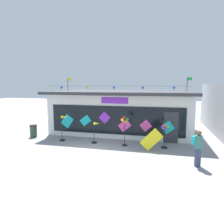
{
  "coord_description": "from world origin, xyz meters",
  "views": [
    {
      "loc": [
        3.86,
        -10.09,
        3.7
      ],
      "look_at": [
        0.63,
        2.88,
        1.92
      ],
      "focal_mm": 32.35,
      "sensor_mm": 36.0,
      "label": 1
    }
  ],
  "objects_px": {
    "wind_spinner_left": "(95,131)",
    "display_kite_on_ground": "(152,140)",
    "wind_spinner_far_left": "(63,126)",
    "wind_spinner_center_right": "(165,132)",
    "wind_spinner_center_left": "(125,124)",
    "person_near_camera": "(198,147)",
    "kite_shop_building": "(123,110)",
    "trash_bin": "(33,131)"
  },
  "relations": [
    {
      "from": "wind_spinner_left",
      "to": "display_kite_on_ground",
      "type": "xyz_separation_m",
      "value": [
        3.56,
        -0.7,
        -0.12
      ]
    },
    {
      "from": "wind_spinner_far_left",
      "to": "wind_spinner_left",
      "type": "distance_m",
      "value": 2.26
    },
    {
      "from": "wind_spinner_left",
      "to": "wind_spinner_center_right",
      "type": "distance_m",
      "value": 4.28
    },
    {
      "from": "wind_spinner_center_left",
      "to": "display_kite_on_ground",
      "type": "xyz_separation_m",
      "value": [
        1.64,
        -0.55,
        -0.7
      ]
    },
    {
      "from": "wind_spinner_center_right",
      "to": "wind_spinner_left",
      "type": "bearing_deg",
      "value": 179.73
    },
    {
      "from": "wind_spinner_far_left",
      "to": "person_near_camera",
      "type": "xyz_separation_m",
      "value": [
        7.96,
        -2.43,
        -0.13
      ]
    },
    {
      "from": "wind_spinner_center_left",
      "to": "display_kite_on_ground",
      "type": "distance_m",
      "value": 1.87
    },
    {
      "from": "kite_shop_building",
      "to": "wind_spinner_center_left",
      "type": "bearing_deg",
      "value": -77.68
    },
    {
      "from": "trash_bin",
      "to": "wind_spinner_far_left",
      "type": "bearing_deg",
      "value": -9.52
    },
    {
      "from": "kite_shop_building",
      "to": "wind_spinner_far_left",
      "type": "bearing_deg",
      "value": -127.74
    },
    {
      "from": "wind_spinner_far_left",
      "to": "display_kite_on_ground",
      "type": "relative_size",
      "value": 1.43
    },
    {
      "from": "display_kite_on_ground",
      "to": "kite_shop_building",
      "type": "bearing_deg",
      "value": 117.96
    },
    {
      "from": "kite_shop_building",
      "to": "person_near_camera",
      "type": "height_order",
      "value": "kite_shop_building"
    },
    {
      "from": "kite_shop_building",
      "to": "wind_spinner_center_right",
      "type": "height_order",
      "value": "kite_shop_building"
    },
    {
      "from": "wind_spinner_center_left",
      "to": "wind_spinner_center_right",
      "type": "height_order",
      "value": "wind_spinner_center_left"
    },
    {
      "from": "kite_shop_building",
      "to": "display_kite_on_ground",
      "type": "height_order",
      "value": "kite_shop_building"
    },
    {
      "from": "person_near_camera",
      "to": "display_kite_on_ground",
      "type": "relative_size",
      "value": 1.4
    },
    {
      "from": "wind_spinner_far_left",
      "to": "wind_spinner_left",
      "type": "relative_size",
      "value": 1.25
    },
    {
      "from": "wind_spinner_left",
      "to": "wind_spinner_center_left",
      "type": "bearing_deg",
      "value": -4.3
    },
    {
      "from": "kite_shop_building",
      "to": "wind_spinner_left",
      "type": "distance_m",
      "value": 4.37
    },
    {
      "from": "wind_spinner_far_left",
      "to": "wind_spinner_left",
      "type": "xyz_separation_m",
      "value": [
        2.24,
        -0.02,
        -0.24
      ]
    },
    {
      "from": "wind_spinner_left",
      "to": "wind_spinner_center_right",
      "type": "xyz_separation_m",
      "value": [
        4.28,
        -0.02,
        0.18
      ]
    },
    {
      "from": "wind_spinner_center_right",
      "to": "trash_bin",
      "type": "bearing_deg",
      "value": 177.03
    },
    {
      "from": "display_kite_on_ground",
      "to": "wind_spinner_left",
      "type": "bearing_deg",
      "value": 168.94
    },
    {
      "from": "display_kite_on_ground",
      "to": "wind_spinner_center_left",
      "type": "bearing_deg",
      "value": 161.43
    },
    {
      "from": "wind_spinner_far_left",
      "to": "wind_spinner_center_right",
      "type": "distance_m",
      "value": 6.52
    },
    {
      "from": "wind_spinner_center_left",
      "to": "display_kite_on_ground",
      "type": "height_order",
      "value": "wind_spinner_center_left"
    },
    {
      "from": "trash_bin",
      "to": "kite_shop_building",
      "type": "bearing_deg",
      "value": 32.53
    },
    {
      "from": "wind_spinner_far_left",
      "to": "person_near_camera",
      "type": "height_order",
      "value": "wind_spinner_far_left"
    },
    {
      "from": "wind_spinner_center_left",
      "to": "trash_bin",
      "type": "distance_m",
      "value": 6.87
    },
    {
      "from": "wind_spinner_far_left",
      "to": "wind_spinner_center_right",
      "type": "relative_size",
      "value": 1.14
    },
    {
      "from": "kite_shop_building",
      "to": "display_kite_on_ground",
      "type": "bearing_deg",
      "value": -62.04
    },
    {
      "from": "wind_spinner_far_left",
      "to": "trash_bin",
      "type": "distance_m",
      "value": 2.71
    },
    {
      "from": "wind_spinner_center_right",
      "to": "display_kite_on_ground",
      "type": "xyz_separation_m",
      "value": [
        -0.71,
        -0.68,
        -0.31
      ]
    },
    {
      "from": "kite_shop_building",
      "to": "wind_spinner_center_left",
      "type": "distance_m",
      "value": 4.43
    },
    {
      "from": "wind_spinner_center_right",
      "to": "wind_spinner_far_left",
      "type": "bearing_deg",
      "value": 179.69
    },
    {
      "from": "kite_shop_building",
      "to": "wind_spinner_left",
      "type": "relative_size",
      "value": 7.76
    },
    {
      "from": "kite_shop_building",
      "to": "wind_spinner_center_left",
      "type": "xyz_separation_m",
      "value": [
        0.94,
        -4.32,
        -0.28
      ]
    },
    {
      "from": "wind_spinner_left",
      "to": "display_kite_on_ground",
      "type": "relative_size",
      "value": 1.14
    },
    {
      "from": "wind_spinner_center_right",
      "to": "trash_bin",
      "type": "relative_size",
      "value": 1.74
    },
    {
      "from": "wind_spinner_center_left",
      "to": "trash_bin",
      "type": "bearing_deg",
      "value": 174.96
    },
    {
      "from": "wind_spinner_far_left",
      "to": "person_near_camera",
      "type": "relative_size",
      "value": 1.02
    }
  ]
}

